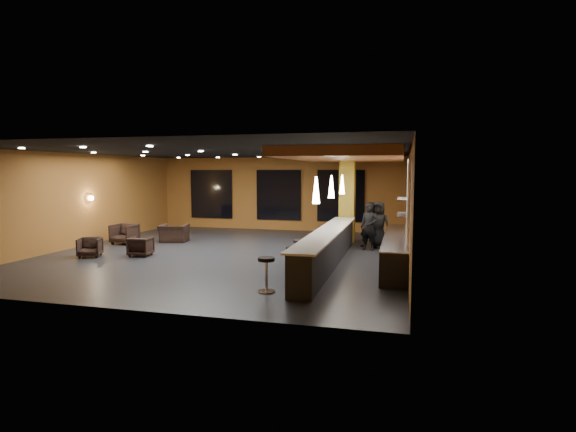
% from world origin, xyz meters
% --- Properties ---
extents(floor, '(12.00, 13.00, 0.10)m').
position_xyz_m(floor, '(0.00, 0.00, -0.05)').
color(floor, black).
rests_on(floor, ground).
extents(ceiling, '(12.00, 13.00, 0.10)m').
position_xyz_m(ceiling, '(0.00, 0.00, 3.55)').
color(ceiling, black).
extents(wall_back, '(12.00, 0.10, 3.50)m').
position_xyz_m(wall_back, '(0.00, 6.55, 1.75)').
color(wall_back, brown).
rests_on(wall_back, floor).
extents(wall_front, '(12.00, 0.10, 3.50)m').
position_xyz_m(wall_front, '(0.00, -6.55, 1.75)').
color(wall_front, brown).
rests_on(wall_front, floor).
extents(wall_left, '(0.10, 13.00, 3.50)m').
position_xyz_m(wall_left, '(-6.05, 0.00, 1.75)').
color(wall_left, brown).
rests_on(wall_left, floor).
extents(wall_right, '(0.10, 13.00, 3.50)m').
position_xyz_m(wall_right, '(6.05, 0.00, 1.75)').
color(wall_right, brown).
rests_on(wall_right, floor).
extents(wood_soffit, '(3.60, 8.00, 0.28)m').
position_xyz_m(wood_soffit, '(4.00, 1.00, 3.36)').
color(wood_soffit, '#94542B').
rests_on(wood_soffit, ceiling).
extents(window_left, '(2.20, 0.06, 2.40)m').
position_xyz_m(window_left, '(-3.50, 6.44, 1.70)').
color(window_left, black).
rests_on(window_left, wall_back).
extents(window_center, '(2.20, 0.06, 2.40)m').
position_xyz_m(window_center, '(0.00, 6.44, 1.70)').
color(window_center, black).
rests_on(window_center, wall_back).
extents(window_right, '(2.20, 0.06, 2.40)m').
position_xyz_m(window_right, '(3.00, 6.44, 1.70)').
color(window_right, black).
rests_on(window_right, wall_back).
extents(tile_backsplash, '(0.06, 3.20, 2.40)m').
position_xyz_m(tile_backsplash, '(5.96, -1.00, 2.00)').
color(tile_backsplash, white).
rests_on(tile_backsplash, wall_right).
extents(bar_counter, '(0.60, 8.00, 1.00)m').
position_xyz_m(bar_counter, '(3.65, -1.00, 0.50)').
color(bar_counter, black).
rests_on(bar_counter, floor).
extents(bar_top, '(0.78, 8.10, 0.05)m').
position_xyz_m(bar_top, '(3.65, -1.00, 1.02)').
color(bar_top, silver).
rests_on(bar_top, bar_counter).
extents(prep_counter, '(0.70, 6.00, 0.86)m').
position_xyz_m(prep_counter, '(5.65, -0.50, 0.43)').
color(prep_counter, black).
rests_on(prep_counter, floor).
extents(prep_top, '(0.72, 6.00, 0.03)m').
position_xyz_m(prep_top, '(5.65, -0.50, 0.89)').
color(prep_top, silver).
rests_on(prep_top, prep_counter).
extents(wall_shelf_lower, '(0.30, 1.50, 0.03)m').
position_xyz_m(wall_shelf_lower, '(5.82, -1.20, 1.60)').
color(wall_shelf_lower, silver).
rests_on(wall_shelf_lower, wall_right).
extents(wall_shelf_upper, '(0.30, 1.50, 0.03)m').
position_xyz_m(wall_shelf_upper, '(5.82, -1.20, 2.05)').
color(wall_shelf_upper, silver).
rests_on(wall_shelf_upper, wall_right).
extents(column, '(0.60, 0.60, 3.50)m').
position_xyz_m(column, '(3.65, 3.60, 1.75)').
color(column, olive).
rests_on(column, floor).
extents(wall_sconce, '(0.22, 0.22, 0.22)m').
position_xyz_m(wall_sconce, '(-5.88, 0.50, 1.80)').
color(wall_sconce, '#FFE5B2').
rests_on(wall_sconce, wall_left).
extents(pendant_0, '(0.20, 0.20, 0.70)m').
position_xyz_m(pendant_0, '(3.65, -3.00, 2.35)').
color(pendant_0, white).
rests_on(pendant_0, wood_soffit).
extents(pendant_1, '(0.20, 0.20, 0.70)m').
position_xyz_m(pendant_1, '(3.65, -0.50, 2.35)').
color(pendant_1, white).
rests_on(pendant_1, wood_soffit).
extents(pendant_2, '(0.20, 0.20, 0.70)m').
position_xyz_m(pendant_2, '(3.65, 2.00, 2.35)').
color(pendant_2, white).
rests_on(pendant_2, wood_soffit).
extents(staff_a, '(0.69, 0.53, 1.69)m').
position_xyz_m(staff_a, '(4.65, 1.85, 0.85)').
color(staff_a, black).
rests_on(staff_a, floor).
extents(staff_b, '(0.97, 0.85, 1.70)m').
position_xyz_m(staff_b, '(4.71, 2.32, 0.85)').
color(staff_b, black).
rests_on(staff_b, floor).
extents(staff_c, '(0.95, 0.74, 1.72)m').
position_xyz_m(staff_c, '(4.97, 2.40, 0.86)').
color(staff_c, black).
rests_on(staff_c, floor).
extents(armchair_a, '(0.91, 0.92, 0.64)m').
position_xyz_m(armchair_a, '(-4.20, -1.77, 0.32)').
color(armchair_a, black).
rests_on(armchair_a, floor).
extents(armchair_b, '(0.78, 0.79, 0.64)m').
position_xyz_m(armchair_b, '(-2.67, -1.19, 0.32)').
color(armchair_b, black).
rests_on(armchair_b, floor).
extents(armchair_c, '(0.88, 0.90, 0.79)m').
position_xyz_m(armchair_c, '(-4.71, 0.89, 0.39)').
color(armchair_c, black).
rests_on(armchair_c, floor).
extents(armchair_d, '(1.24, 1.14, 0.70)m').
position_xyz_m(armchair_d, '(-3.09, 1.84, 0.35)').
color(armchair_d, black).
rests_on(armchair_d, floor).
extents(bar_stool_0, '(0.42, 0.42, 0.83)m').
position_xyz_m(bar_stool_0, '(2.76, -4.49, 0.53)').
color(bar_stool_0, silver).
rests_on(bar_stool_0, floor).
extents(bar_stool_1, '(0.39, 0.39, 0.77)m').
position_xyz_m(bar_stool_1, '(2.92, -2.57, 0.49)').
color(bar_stool_1, silver).
rests_on(bar_stool_1, floor).
extents(bar_stool_2, '(0.37, 0.37, 0.73)m').
position_xyz_m(bar_stool_2, '(2.76, -1.10, 0.47)').
color(bar_stool_2, silver).
rests_on(bar_stool_2, floor).
extents(bar_stool_3, '(0.41, 0.41, 0.81)m').
position_xyz_m(bar_stool_3, '(2.97, 0.64, 0.52)').
color(bar_stool_3, silver).
rests_on(bar_stool_3, floor).
extents(bar_stool_4, '(0.38, 0.38, 0.75)m').
position_xyz_m(bar_stool_4, '(2.91, 2.42, 0.48)').
color(bar_stool_4, silver).
rests_on(bar_stool_4, floor).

